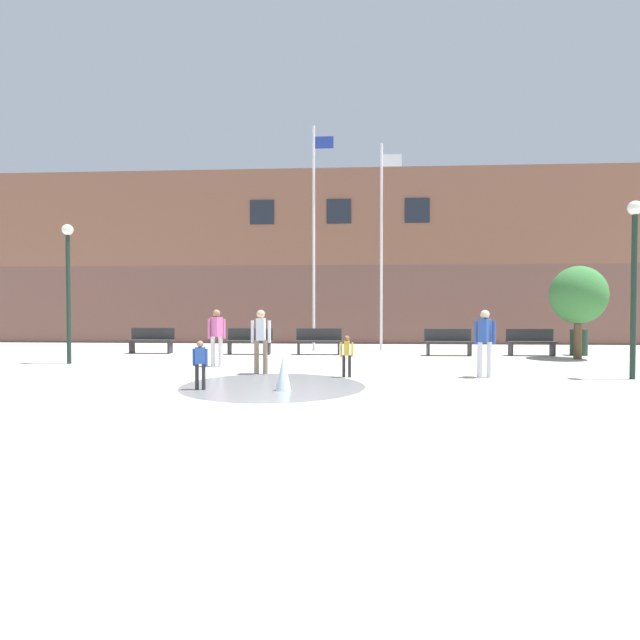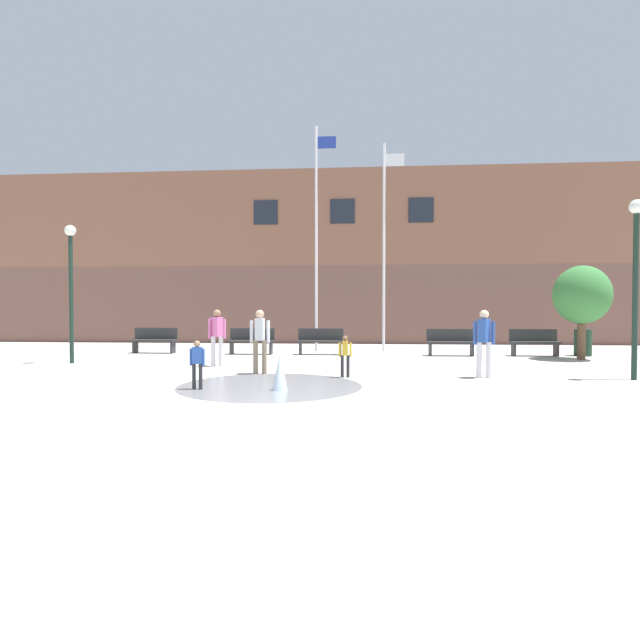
# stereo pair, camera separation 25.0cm
# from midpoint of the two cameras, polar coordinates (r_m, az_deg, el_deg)

# --- Properties ---
(ground_plane) EXTENTS (100.00, 100.00, 0.00)m
(ground_plane) POSITION_cam_midpoint_polar(r_m,az_deg,el_deg) (6.98, -1.75, -12.24)
(ground_plane) COLOR #B2ADA3
(library_building) EXTENTS (36.00, 6.05, 7.95)m
(library_building) POSITION_cam_midpoint_polar(r_m,az_deg,el_deg) (25.73, 2.03, 6.64)
(library_building) COLOR brown
(library_building) RESTS_ON ground
(splash_fountain) EXTENTS (3.87, 3.87, 0.72)m
(splash_fountain) POSITION_cam_midpoint_polar(r_m,az_deg,el_deg) (10.37, -5.65, -6.95)
(splash_fountain) COLOR gray
(splash_fountain) RESTS_ON ground
(park_bench_under_left_flagpole) EXTENTS (1.60, 0.44, 0.91)m
(park_bench_under_left_flagpole) POSITION_cam_midpoint_polar(r_m,az_deg,el_deg) (18.98, -19.04, -2.17)
(park_bench_under_left_flagpole) COLOR #28282D
(park_bench_under_left_flagpole) RESTS_ON ground
(park_bench_center) EXTENTS (1.60, 0.44, 0.91)m
(park_bench_center) POSITION_cam_midpoint_polar(r_m,az_deg,el_deg) (17.75, -8.45, -2.35)
(park_bench_center) COLOR #28282D
(park_bench_center) RESTS_ON ground
(park_bench_under_right_flagpole) EXTENTS (1.60, 0.44, 0.91)m
(park_bench_under_right_flagpole) POSITION_cam_midpoint_polar(r_m,az_deg,el_deg) (17.47, -0.56, -2.39)
(park_bench_under_right_flagpole) COLOR #28282D
(park_bench_under_right_flagpole) RESTS_ON ground
(park_bench_near_trashcan) EXTENTS (1.60, 0.44, 0.91)m
(park_bench_near_trashcan) POSITION_cam_midpoint_polar(r_m,az_deg,el_deg) (17.63, 14.07, -2.40)
(park_bench_near_trashcan) COLOR #28282D
(park_bench_near_trashcan) RESTS_ON ground
(park_bench_far_right) EXTENTS (1.60, 0.44, 0.91)m
(park_bench_far_right) POSITION_cam_midpoint_polar(r_m,az_deg,el_deg) (18.50, 22.60, -2.29)
(park_bench_far_right) COLOR #28282D
(park_bench_far_right) RESTS_ON ground
(adult_in_red) EXTENTS (0.50, 0.35, 1.59)m
(adult_in_red) POSITION_cam_midpoint_polar(r_m,az_deg,el_deg) (12.42, -7.35, -1.87)
(adult_in_red) COLOR #89755B
(adult_in_red) RESTS_ON ground
(child_in_fountain) EXTENTS (0.31, 0.21, 0.99)m
(child_in_fountain) POSITION_cam_midpoint_polar(r_m,az_deg,el_deg) (11.79, 2.47, -3.77)
(child_in_fountain) COLOR #28282D
(child_in_fountain) RESTS_ON ground
(adult_watching) EXTENTS (0.50, 0.39, 1.59)m
(adult_watching) POSITION_cam_midpoint_polar(r_m,az_deg,el_deg) (12.30, 17.76, -1.96)
(adult_watching) COLOR silver
(adult_watching) RESTS_ON ground
(child_with_pink_shirt) EXTENTS (0.31, 0.18, 0.99)m
(child_with_pink_shirt) POSITION_cam_midpoint_polar(r_m,az_deg,el_deg) (10.31, -14.22, -4.57)
(child_with_pink_shirt) COLOR #28282D
(child_with_pink_shirt) RESTS_ON ground
(teen_by_trashcan) EXTENTS (0.50, 0.38, 1.59)m
(teen_by_trashcan) POSITION_cam_midpoint_polar(r_m,az_deg,el_deg) (14.21, -12.23, -1.47)
(teen_by_trashcan) COLOR silver
(teen_by_trashcan) RESTS_ON ground
(flagpole_left) EXTENTS (0.80, 0.10, 8.55)m
(flagpole_left) POSITION_cam_midpoint_polar(r_m,az_deg,el_deg) (19.33, -1.01, 10.00)
(flagpole_left) COLOR silver
(flagpole_left) RESTS_ON ground
(flagpole_right) EXTENTS (0.80, 0.10, 7.83)m
(flagpole_right) POSITION_cam_midpoint_polar(r_m,az_deg,el_deg) (19.25, 6.75, 8.93)
(flagpole_right) COLOR silver
(flagpole_right) RESTS_ON ground
(lamp_post_left_lane) EXTENTS (0.32, 0.32, 4.07)m
(lamp_post_left_lane) POSITION_cam_midpoint_polar(r_m,az_deg,el_deg) (16.39, -27.23, 4.76)
(lamp_post_left_lane) COLOR #192D23
(lamp_post_left_lane) RESTS_ON ground
(lamp_post_right_lane) EXTENTS (0.32, 0.32, 4.08)m
(lamp_post_right_lane) POSITION_cam_midpoint_polar(r_m,az_deg,el_deg) (13.47, 31.81, 5.49)
(lamp_post_right_lane) COLOR #192D23
(lamp_post_right_lane) RESTS_ON ground
(trash_can) EXTENTS (0.56, 0.56, 0.90)m
(trash_can) POSITION_cam_midpoint_polar(r_m,az_deg,el_deg) (19.27, 27.14, -2.28)
(trash_can) COLOR #193323
(trash_can) RESTS_ON ground
(street_tree_near_building) EXTENTS (1.73, 1.73, 2.97)m
(street_tree_near_building) POSITION_cam_midpoint_polar(r_m,az_deg,el_deg) (17.85, 27.07, 2.52)
(street_tree_near_building) COLOR brown
(street_tree_near_building) RESTS_ON ground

